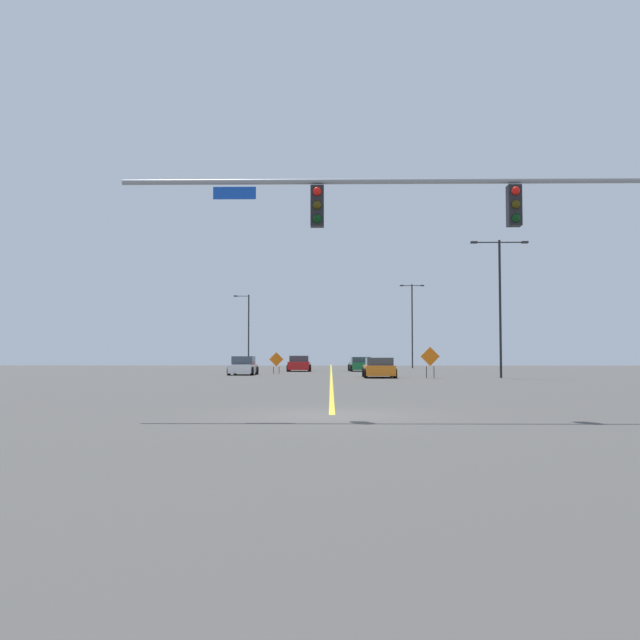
% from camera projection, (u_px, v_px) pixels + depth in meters
% --- Properties ---
extents(ground, '(170.50, 170.50, 0.00)m').
position_uv_depth(ground, '(332.00, 415.00, 17.73)').
color(ground, '#4C4947').
extents(road_centre_stripe, '(0.16, 94.72, 0.01)m').
position_uv_depth(road_centre_stripe, '(331.00, 371.00, 65.03)').
color(road_centre_stripe, yellow).
rests_on(road_centre_stripe, ground).
extents(traffic_signal_assembly, '(15.17, 0.44, 6.48)m').
position_uv_depth(traffic_signal_assembly, '(503.00, 221.00, 17.90)').
color(traffic_signal_assembly, gray).
rests_on(traffic_signal_assembly, ground).
extents(street_lamp_near_left, '(1.89, 0.24, 8.76)m').
position_uv_depth(street_lamp_near_left, '(248.00, 328.00, 84.25)').
color(street_lamp_near_left, black).
rests_on(street_lamp_near_left, ground).
extents(street_lamp_far_right, '(2.85, 0.24, 9.87)m').
position_uv_depth(street_lamp_far_right, '(412.00, 320.00, 82.67)').
color(street_lamp_far_right, black).
rests_on(street_lamp_far_right, ground).
extents(street_lamp_mid_right, '(3.85, 0.24, 9.25)m').
position_uv_depth(street_lamp_mid_right, '(500.00, 297.00, 47.11)').
color(street_lamp_mid_right, black).
rests_on(street_lamp_mid_right, ground).
extents(construction_sign_left_lane, '(1.18, 0.15, 1.76)m').
position_uv_depth(construction_sign_left_lane, '(276.00, 360.00, 58.24)').
color(construction_sign_left_lane, orange).
rests_on(construction_sign_left_lane, ground).
extents(construction_sign_median_far, '(1.28, 0.08, 2.07)m').
position_uv_depth(construction_sign_median_far, '(430.00, 358.00, 46.53)').
color(construction_sign_median_far, orange).
rests_on(construction_sign_median_far, ground).
extents(car_white_mid, '(2.02, 4.15, 1.43)m').
position_uv_depth(car_white_mid, '(243.00, 366.00, 54.08)').
color(car_white_mid, white).
rests_on(car_white_mid, ground).
extents(car_orange_near, '(2.15, 4.25, 1.35)m').
position_uv_depth(car_orange_near, '(379.00, 368.00, 47.47)').
color(car_orange_near, orange).
rests_on(car_orange_near, ground).
extents(car_green_far, '(2.30, 4.67, 1.34)m').
position_uv_depth(car_green_far, '(360.00, 365.00, 66.52)').
color(car_green_far, '#196B38').
rests_on(car_green_far, ground).
extents(car_red_passing, '(2.18, 4.43, 1.46)m').
position_uv_depth(car_red_passing, '(299.00, 364.00, 66.02)').
color(car_red_passing, red).
rests_on(car_red_passing, ground).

